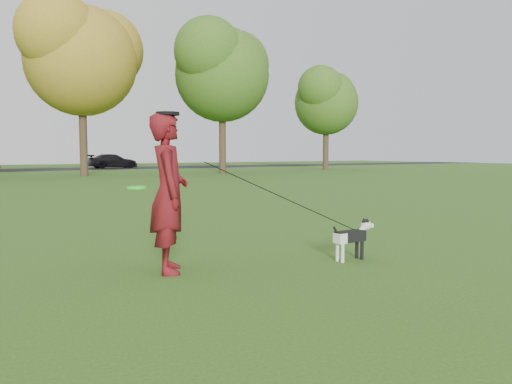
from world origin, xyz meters
TOP-DOWN VIEW (x-y plane):
  - ground at (0.00, 0.00)m, footprint 120.00×120.00m
  - man at (-1.26, 0.21)m, footprint 0.68×0.83m
  - dog at (1.13, -0.50)m, footprint 0.74×0.15m
  - car_right at (9.80, 40.00)m, footprint 4.52×2.03m
  - man_held_items at (0.21, -0.17)m, footprint 3.03×0.85m

SIDE VIEW (x-z plane):
  - ground at x=0.00m, z-range 0.00..0.00m
  - dog at x=1.13m, z-range 0.06..0.63m
  - car_right at x=9.80m, z-range 0.02..1.31m
  - man_held_items at x=0.21m, z-range 0.08..1.66m
  - man at x=-1.26m, z-range 0.00..1.95m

